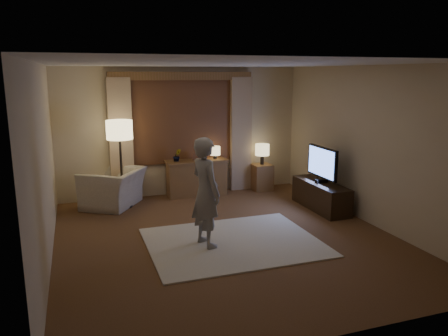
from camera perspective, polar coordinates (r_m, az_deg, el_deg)
name	(u,v)px	position (r m, az deg, el deg)	size (l,w,h in m)	color
room	(216,147)	(6.87, -1.03, 2.75)	(5.04, 5.54, 2.64)	brown
rug	(233,242)	(6.59, 1.21, -9.65)	(2.50, 2.00, 0.02)	beige
sideboard	(197,179)	(9.00, -3.60, -1.39)	(1.20, 0.40, 0.70)	brown
picture_frame	(196,157)	(8.91, -3.64, 1.43)	(0.16, 0.02, 0.20)	brown
plant	(177,156)	(8.80, -6.15, 1.58)	(0.17, 0.13, 0.30)	#999999
table_lamp_sideboard	(215,151)	(9.00, -1.19, 2.20)	(0.22, 0.22, 0.30)	black
floor_lamp	(120,135)	(8.20, -13.48, 4.25)	(0.48, 0.48, 1.64)	black
armchair	(114,188)	(8.50, -14.23, -2.55)	(1.08, 0.95, 0.70)	beige
side_table	(262,177)	(9.45, 4.95, -1.20)	(0.40, 0.40, 0.56)	brown
table_lamp_side	(262,150)	(9.33, 5.02, 2.32)	(0.30, 0.30, 0.44)	black
tv_stand	(321,196)	(8.30, 12.53, -3.54)	(0.45, 1.40, 0.50)	black
tv	(322,163)	(8.16, 12.71, 0.62)	(0.22, 0.92, 0.66)	black
person	(206,192)	(6.22, -2.41, -3.17)	(0.58, 0.38, 1.59)	gray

